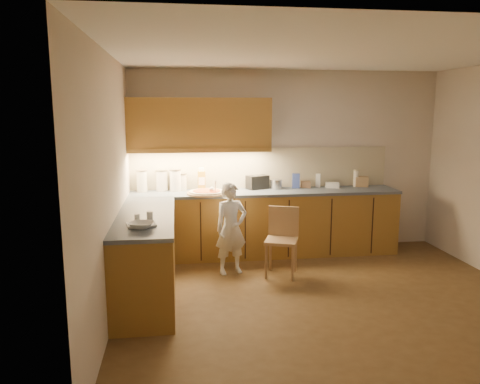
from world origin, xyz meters
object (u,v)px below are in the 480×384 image
(wooden_chair, at_px, (282,236))
(toaster, at_px, (257,182))
(child, at_px, (231,228))
(pizza_on_board, at_px, (207,192))
(oil_jug, at_px, (201,180))

(wooden_chair, relative_size, toaster, 2.45)
(child, relative_size, wooden_chair, 1.37)
(pizza_on_board, relative_size, child, 0.47)
(wooden_chair, height_order, toaster, toaster)
(toaster, bearing_deg, wooden_chair, -104.72)
(child, bearing_deg, wooden_chair, -28.07)
(pizza_on_board, xyz_separation_m, toaster, (0.75, 0.33, 0.07))
(toaster, bearing_deg, oil_jug, 158.74)
(wooden_chair, xyz_separation_m, oil_jug, (-0.94, 0.98, 0.58))
(oil_jug, distance_m, toaster, 0.80)
(child, xyz_separation_m, wooden_chair, (0.63, -0.12, -0.09))
(pizza_on_board, height_order, oil_jug, oil_jug)
(pizza_on_board, bearing_deg, wooden_chair, -37.39)
(wooden_chair, bearing_deg, child, -170.45)
(wooden_chair, distance_m, toaster, 1.14)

